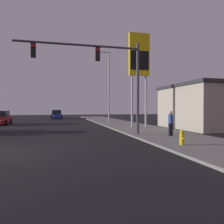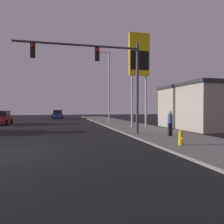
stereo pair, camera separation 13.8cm
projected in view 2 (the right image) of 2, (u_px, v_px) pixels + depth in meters
ground_plane at (8, 153)px, 9.60m from camera, size 120.00×120.00×0.00m
sidewalk_right at (135, 128)px, 21.53m from camera, size 5.00×60.00×0.12m
building_gas_station at (222, 106)px, 21.83m from camera, size 10.30×8.30×4.30m
car_blue at (58, 115)px, 41.62m from camera, size 2.04×4.33×1.68m
car_red at (1, 118)px, 26.38m from camera, size 2.04×4.33×1.68m
traffic_light_mast at (103, 68)px, 15.03m from camera, size 8.43×0.36×6.50m
street_lamp at (108, 83)px, 27.31m from camera, size 1.74×0.24×9.00m
gas_station_sign at (139, 60)px, 20.78m from camera, size 2.00×0.42×9.00m
fire_hydrant at (181, 138)px, 11.00m from camera, size 0.24×0.34×0.76m
pedestrian_on_sidewalk at (170, 122)px, 14.56m from camera, size 0.34×0.32×1.67m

